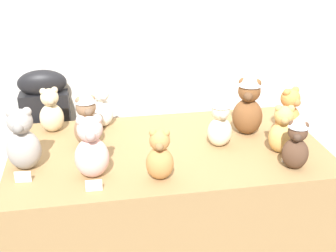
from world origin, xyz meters
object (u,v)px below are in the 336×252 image
(teddy_bear_ginger, at_px, (289,114))
(teddy_bear_cream, at_px, (220,121))
(instrument_case, at_px, (50,146))
(teddy_bear_chestnut, at_px, (248,104))
(teddy_bear_sand, at_px, (51,111))
(teddy_bear_mocha, at_px, (87,118))
(teddy_bear_snow, at_px, (102,107))
(teddy_bear_caramel, at_px, (160,156))
(teddy_bear_blush, at_px, (91,149))
(display_table, at_px, (168,207))
(teddy_bear_honey, at_px, (282,131))
(teddy_bear_ash, at_px, (23,141))
(teddy_bear_cocoa, at_px, (296,143))

(teddy_bear_ginger, bearing_deg, teddy_bear_cream, 165.27)
(instrument_case, bearing_deg, teddy_bear_chestnut, -23.05)
(teddy_bear_sand, xyz_separation_m, teddy_bear_ginger, (1.23, -0.28, 0.01))
(teddy_bear_mocha, height_order, teddy_bear_snow, teddy_bear_mocha)
(instrument_case, xyz_separation_m, teddy_bear_chestnut, (1.08, -0.47, 0.39))
(teddy_bear_mocha, xyz_separation_m, teddy_bear_caramel, (0.30, -0.39, -0.04))
(teddy_bear_mocha, xyz_separation_m, teddy_bear_sand, (-0.19, 0.20, -0.03))
(teddy_bear_mocha, relative_size, teddy_bear_cream, 1.10)
(teddy_bear_snow, xyz_separation_m, teddy_bear_cream, (0.57, -0.35, 0.02))
(teddy_bear_blush, bearing_deg, teddy_bear_snow, 81.27)
(instrument_case, distance_m, teddy_bear_sand, 0.42)
(teddy_bear_caramel, bearing_deg, teddy_bear_sand, 141.13)
(instrument_case, relative_size, teddy_bear_caramel, 4.11)
(display_table, relative_size, teddy_bear_sand, 6.24)
(teddy_bear_honey, distance_m, teddy_bear_sand, 1.21)
(display_table, relative_size, teddy_bear_ash, 5.20)
(teddy_bear_chestnut, relative_size, teddy_bear_honey, 1.40)
(instrument_case, distance_m, teddy_bear_honey, 1.41)
(teddy_bear_ash, height_order, teddy_bear_sand, teddy_bear_ash)
(teddy_bear_mocha, distance_m, teddy_bear_cocoa, 1.01)
(teddy_bear_caramel, xyz_separation_m, teddy_bear_sand, (-0.49, 0.59, 0.01))
(display_table, xyz_separation_m, teddy_bear_honey, (0.54, -0.14, 0.47))
(teddy_bear_mocha, bearing_deg, teddy_bear_blush, -102.65)
(teddy_bear_cocoa, xyz_separation_m, teddy_bear_sand, (-1.12, 0.61, -0.01))
(teddy_bear_chestnut, bearing_deg, teddy_bear_caramel, -119.77)
(teddy_bear_sand, bearing_deg, teddy_bear_cocoa, -39.78)
(teddy_bear_honey, bearing_deg, instrument_case, 165.54)
(instrument_case, bearing_deg, display_table, -40.97)
(teddy_bear_blush, bearing_deg, teddy_bear_cream, 15.14)
(teddy_bear_ash, relative_size, teddy_bear_blush, 1.02)
(teddy_bear_mocha, distance_m, teddy_bear_ash, 0.35)
(display_table, xyz_separation_m, teddy_bear_cream, (0.26, -0.02, 0.49))
(display_table, height_order, teddy_bear_cocoa, teddy_bear_cocoa)
(teddy_bear_blush, distance_m, teddy_bear_ginger, 1.06)
(teddy_bear_snow, bearing_deg, teddy_bear_sand, 166.24)
(teddy_bear_cream, height_order, teddy_bear_ginger, teddy_bear_cream)
(display_table, xyz_separation_m, teddy_bear_cocoa, (0.54, -0.30, 0.49))
(teddy_bear_honey, bearing_deg, teddy_bear_caramel, -150.79)
(instrument_case, bearing_deg, teddy_bear_snow, -35.26)
(instrument_case, distance_m, teddy_bear_snow, 0.52)
(teddy_bear_cream, bearing_deg, teddy_bear_snow, 147.54)
(teddy_bear_honey, bearing_deg, teddy_bear_snow, 167.48)
(teddy_bear_cream, bearing_deg, teddy_bear_chestnut, 30.66)
(display_table, relative_size, teddy_bear_cream, 5.70)
(instrument_case, xyz_separation_m, teddy_bear_cocoa, (1.17, -0.86, 0.35))
(teddy_bear_blush, bearing_deg, teddy_bear_honey, 2.87)
(teddy_bear_caramel, bearing_deg, instrument_case, 134.40)
(teddy_bear_blush, distance_m, teddy_bear_cocoa, 0.92)
(teddy_bear_snow, bearing_deg, teddy_bear_cocoa, -54.71)
(teddy_bear_blush, xyz_separation_m, teddy_bear_honey, (0.92, 0.07, -0.02))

